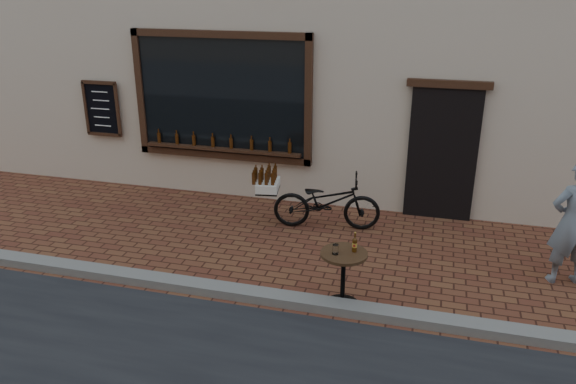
# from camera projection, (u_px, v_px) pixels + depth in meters

# --- Properties ---
(ground) EXTENTS (90.00, 90.00, 0.00)m
(ground) POSITION_uv_depth(u_px,v_px,m) (270.00, 310.00, 6.89)
(ground) COLOR #5B2B1D
(ground) RESTS_ON ground
(kerb) EXTENTS (90.00, 0.25, 0.12)m
(kerb) POSITION_uv_depth(u_px,v_px,m) (274.00, 298.00, 7.05)
(kerb) COLOR slate
(kerb) RESTS_ON ground
(cargo_bicycle) EXTENTS (2.06, 0.86, 0.96)m
(cargo_bicycle) POSITION_uv_depth(u_px,v_px,m) (324.00, 201.00, 8.97)
(cargo_bicycle) COLOR black
(cargo_bicycle) RESTS_ON ground
(bistro_table) EXTENTS (0.57, 0.57, 0.98)m
(bistro_table) POSITION_uv_depth(u_px,v_px,m) (344.00, 268.00, 6.81)
(bistro_table) COLOR black
(bistro_table) RESTS_ON ground
(pedestrian) EXTENTS (0.71, 0.56, 1.72)m
(pedestrian) POSITION_uv_depth(u_px,v_px,m) (573.00, 223.00, 7.24)
(pedestrian) COLOR slate
(pedestrian) RESTS_ON ground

